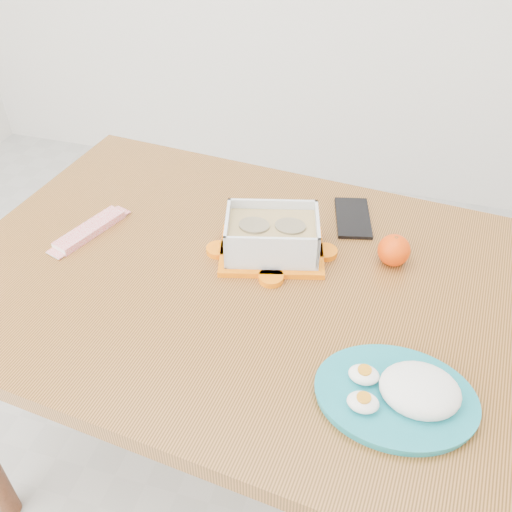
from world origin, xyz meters
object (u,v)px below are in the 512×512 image
(dining_table, at_px, (256,308))
(smartphone, at_px, (353,218))
(food_container, at_px, (272,236))
(orange_fruit, at_px, (394,250))
(rice_plate, at_px, (404,392))

(dining_table, xyz_separation_m, smartphone, (0.16, 0.27, 0.09))
(food_container, distance_m, orange_fruit, 0.26)
(food_container, relative_size, smartphone, 1.65)
(orange_fruit, xyz_separation_m, smartphone, (-0.11, 0.14, -0.03))
(dining_table, relative_size, orange_fruit, 19.64)
(orange_fruit, xyz_separation_m, rice_plate, (0.05, -0.36, -0.01))
(food_container, xyz_separation_m, rice_plate, (0.31, -0.32, -0.02))
(food_container, distance_m, rice_plate, 0.45)
(dining_table, bearing_deg, food_container, 89.16)
(dining_table, height_order, food_container, food_container)
(dining_table, relative_size, smartphone, 8.64)
(rice_plate, height_order, smartphone, rice_plate)
(dining_table, xyz_separation_m, rice_plate, (0.32, -0.23, 0.11))
(dining_table, distance_m, food_container, 0.16)
(food_container, height_order, orange_fruit, food_container)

